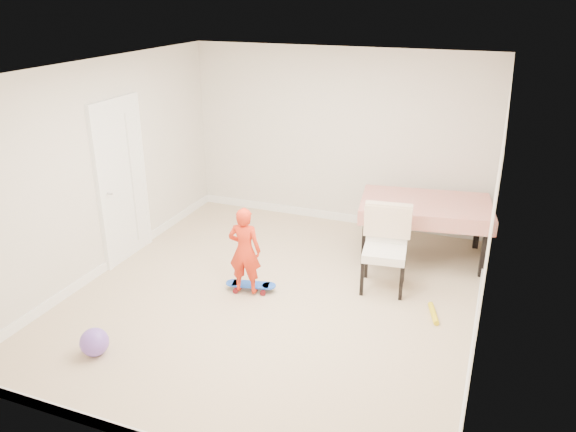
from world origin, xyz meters
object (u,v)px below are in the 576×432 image
at_px(dining_chair, 385,250).
at_px(balloon, 94,342).
at_px(dining_table, 424,229).
at_px(skateboard, 251,287).
at_px(child, 245,253).

xyz_separation_m(dining_chair, balloon, (-2.34, -2.32, -0.36)).
bearing_deg(dining_table, balloon, -136.69).
height_order(skateboard, child, child).
relative_size(skateboard, balloon, 2.15).
bearing_deg(balloon, dining_chair, 44.68).
height_order(dining_chair, balloon, dining_chair).
xyz_separation_m(dining_table, dining_chair, (-0.30, -1.05, 0.12)).
bearing_deg(dining_chair, dining_table, 66.97).
bearing_deg(dining_table, skateboard, -144.69).
xyz_separation_m(dining_table, child, (-1.77, -1.76, 0.13)).
bearing_deg(skateboard, child, -122.79).
distance_m(dining_chair, balloon, 3.32).
relative_size(dining_table, balloon, 5.90).
bearing_deg(child, skateboard, -117.86).
bearing_deg(dining_chair, skateboard, -163.74).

